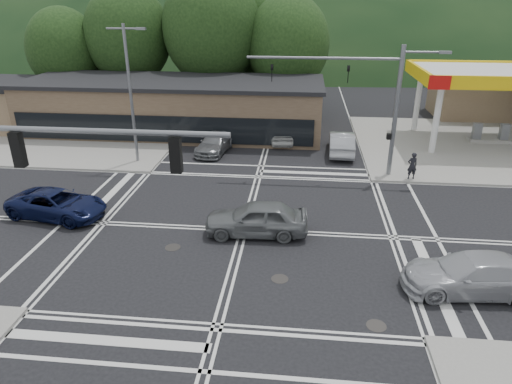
# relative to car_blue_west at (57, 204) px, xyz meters

# --- Properties ---
(ground) EXTENTS (120.00, 120.00, 0.00)m
(ground) POSITION_rel_car_blue_west_xyz_m (9.73, -0.50, -0.71)
(ground) COLOR black
(ground) RESTS_ON ground
(sidewalk_ne) EXTENTS (16.00, 16.00, 0.15)m
(sidewalk_ne) POSITION_rel_car_blue_west_xyz_m (24.73, 14.50, -0.63)
(sidewalk_ne) COLOR gray
(sidewalk_ne) RESTS_ON ground
(sidewalk_nw) EXTENTS (16.00, 16.00, 0.15)m
(sidewalk_nw) POSITION_rel_car_blue_west_xyz_m (-5.27, 14.50, -0.63)
(sidewalk_nw) COLOR gray
(sidewalk_nw) RESTS_ON ground
(gas_station_canopy) EXTENTS (12.32, 8.34, 5.75)m
(gas_station_canopy) POSITION_rel_car_blue_west_xyz_m (26.72, 15.49, 4.33)
(gas_station_canopy) COLOR silver
(gas_station_canopy) RESTS_ON ground
(convenience_store) EXTENTS (10.00, 6.00, 3.80)m
(convenience_store) POSITION_rel_car_blue_west_xyz_m (29.73, 24.50, 1.19)
(convenience_store) COLOR #846B4F
(convenience_store) RESTS_ON ground
(commercial_row) EXTENTS (24.00, 8.00, 4.00)m
(commercial_row) POSITION_rel_car_blue_west_xyz_m (1.73, 16.50, 1.29)
(commercial_row) COLOR brown
(commercial_row) RESTS_ON ground
(hill_north) EXTENTS (252.00, 126.00, 140.00)m
(hill_north) POSITION_rel_car_blue_west_xyz_m (9.73, 89.50, -0.71)
(hill_north) COLOR black
(hill_north) RESTS_ON ground
(tree_n_a) EXTENTS (8.00, 8.00, 11.75)m
(tree_n_a) POSITION_rel_car_blue_west_xyz_m (-4.27, 23.50, 6.43)
(tree_n_a) COLOR #382619
(tree_n_a) RESTS_ON ground
(tree_n_b) EXTENTS (9.00, 9.00, 12.98)m
(tree_n_b) POSITION_rel_car_blue_west_xyz_m (3.73, 23.50, 7.09)
(tree_n_b) COLOR #382619
(tree_n_b) RESTS_ON ground
(tree_n_c) EXTENTS (7.60, 7.60, 10.87)m
(tree_n_c) POSITION_rel_car_blue_west_xyz_m (10.73, 23.50, 5.78)
(tree_n_c) COLOR #382619
(tree_n_c) RESTS_ON ground
(tree_n_d) EXTENTS (6.80, 6.80, 9.76)m
(tree_n_d) POSITION_rel_car_blue_west_xyz_m (-10.27, 22.50, 5.13)
(tree_n_d) COLOR #382619
(tree_n_d) RESTS_ON ground
(tree_n_e) EXTENTS (8.40, 8.40, 11.98)m
(tree_n_e) POSITION_rel_car_blue_west_xyz_m (7.73, 27.50, 6.44)
(tree_n_e) COLOR #382619
(tree_n_e) RESTS_ON ground
(streetlight_nw) EXTENTS (2.50, 0.25, 9.00)m
(streetlight_nw) POSITION_rel_car_blue_west_xyz_m (1.29, 8.50, 4.34)
(streetlight_nw) COLOR slate
(streetlight_nw) RESTS_ON ground
(signal_mast_ne) EXTENTS (11.65, 0.30, 8.00)m
(signal_mast_ne) POSITION_rel_car_blue_west_xyz_m (16.67, 7.70, 4.37)
(signal_mast_ne) COLOR slate
(signal_mast_ne) RESTS_ON ground
(car_blue_west) EXTENTS (5.41, 3.18, 1.41)m
(car_blue_west) POSITION_rel_car_blue_west_xyz_m (0.00, 0.00, 0.00)
(car_blue_west) COLOR #0C1336
(car_blue_west) RESTS_ON ground
(car_grey_center) EXTENTS (4.97, 2.22, 1.66)m
(car_grey_center) POSITION_rel_car_blue_west_xyz_m (10.38, -0.80, 0.12)
(car_grey_center) COLOR slate
(car_grey_center) RESTS_ON ground
(car_silver_east) EXTENTS (5.41, 2.50, 1.53)m
(car_silver_east) POSITION_rel_car_blue_west_xyz_m (19.08, -4.53, 0.06)
(car_silver_east) COLOR #ACADB3
(car_silver_east) RESTS_ON ground
(car_queue_a) EXTENTS (1.88, 4.97, 1.62)m
(car_queue_a) POSITION_rel_car_blue_west_xyz_m (15.23, 12.01, 0.10)
(car_queue_a) COLOR #9D9FA4
(car_queue_a) RESTS_ON ground
(car_queue_b) EXTENTS (2.31, 4.64, 1.52)m
(car_queue_b) POSITION_rel_car_blue_west_xyz_m (10.73, 14.27, 0.05)
(car_queue_b) COLOR beige
(car_queue_b) RESTS_ON ground
(car_northbound) EXTENTS (2.59, 4.92, 1.36)m
(car_northbound) POSITION_rel_car_blue_west_xyz_m (6.09, 11.34, -0.03)
(car_northbound) COLOR slate
(car_northbound) RESTS_ON ground
(pedestrian) EXTENTS (0.68, 0.51, 1.68)m
(pedestrian) POSITION_rel_car_blue_west_xyz_m (19.16, 7.00, 0.28)
(pedestrian) COLOR black
(pedestrian) RESTS_ON sidewalk_ne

